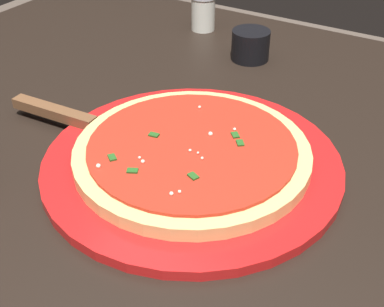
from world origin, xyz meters
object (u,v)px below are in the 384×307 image
Objects in this scene: pizza at (192,152)px; pizza_server at (78,121)px; parmesan_shaker at (203,10)px; serving_plate at (192,163)px; cup_small_sauce at (250,45)px.

pizza is 1.25× the size of pizza_server.
parmesan_shaker reaches higher than pizza_server.
parmesan_shaker reaches higher than serving_plate.
parmesan_shaker is (-0.21, 0.38, 0.03)m from serving_plate.
pizza is 4.41× the size of cup_small_sauce.
cup_small_sauce is (-0.08, 0.31, 0.00)m from pizza.
serving_plate is 1.59× the size of pizza_server.
cup_small_sauce is at bearing -28.96° from parmesan_shaker.
cup_small_sauce reaches higher than pizza.
serving_plate is 0.32m from cup_small_sauce.
pizza_server is 0.40m from parmesan_shaker.
pizza is at bearing -76.30° from cup_small_sauce.
parmesan_shaker is (-0.13, 0.07, 0.01)m from cup_small_sauce.
pizza_server is 0.33m from cup_small_sauce.
cup_small_sauce is (-0.08, 0.31, 0.02)m from serving_plate.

